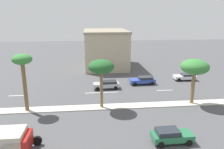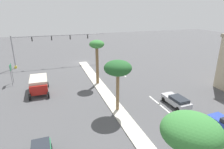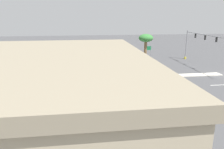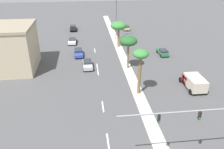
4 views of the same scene
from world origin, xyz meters
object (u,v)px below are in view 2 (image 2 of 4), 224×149
traffic_signal_gantry (42,44)px  palm_tree_mid (191,133)px  directional_road_sign (11,70)px  sedan_silver_center (176,101)px  box_truck (39,85)px  palm_tree_right (118,69)px  palm_tree_trailing (97,48)px

traffic_signal_gantry → palm_tree_mid: traffic_signal_gantry is taller
directional_road_sign → sedan_silver_center: bearing=144.1°
box_truck → traffic_signal_gantry: bearing=-93.2°
palm_tree_right → sedan_silver_center: (-7.87, 1.34, -4.82)m
directional_road_sign → palm_tree_right: palm_tree_right is taller
palm_tree_trailing → box_truck: bearing=3.5°
traffic_signal_gantry → palm_tree_right: size_ratio=3.13×
palm_tree_trailing → sedan_silver_center: palm_tree_trailing is taller
palm_tree_trailing → sedan_silver_center: bearing=125.6°
traffic_signal_gantry → palm_tree_trailing: (-8.58, 14.43, 1.42)m
traffic_signal_gantry → palm_tree_right: traffic_signal_gantry is taller
traffic_signal_gantry → directional_road_sign: traffic_signal_gantry is taller
box_truck → sedan_silver_center: bearing=148.9°
palm_tree_trailing → palm_tree_mid: bearing=90.3°
directional_road_sign → box_truck: size_ratio=0.63×
traffic_signal_gantry → palm_tree_mid: bearing=103.3°
directional_road_sign → palm_tree_mid: palm_tree_mid is taller
palm_tree_mid → box_truck: palm_tree_mid is taller
traffic_signal_gantry → sedan_silver_center: 30.59m
directional_road_sign → palm_tree_trailing: palm_tree_trailing is taller
palm_tree_mid → palm_tree_trailing: bearing=-89.7°
directional_road_sign → sedan_silver_center: directional_road_sign is taller
palm_tree_trailing → palm_tree_right: (-0.04, 9.68, -0.72)m
palm_tree_right → sedan_silver_center: size_ratio=1.48×
palm_tree_trailing → box_truck: palm_tree_trailing is taller
palm_tree_right → palm_tree_trailing: bearing=-89.8°
sedan_silver_center → box_truck: size_ratio=0.81×
traffic_signal_gantry → palm_tree_right: bearing=109.7°
box_truck → directional_road_sign: bearing=-50.3°
palm_tree_right → box_truck: 13.81m
traffic_signal_gantry → palm_tree_right: 25.61m
palm_tree_trailing → sedan_silver_center: 14.65m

